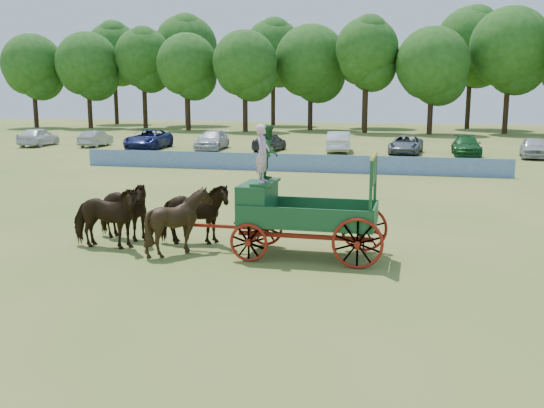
% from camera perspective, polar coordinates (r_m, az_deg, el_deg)
% --- Properties ---
extents(ground, '(160.00, 160.00, 0.00)m').
position_cam_1_polar(ground, '(19.20, -7.44, -3.65)').
color(ground, olive).
rests_on(ground, ground).
extents(horse_lead_left, '(2.31, 1.12, 1.92)m').
position_cam_1_polar(horse_lead_left, '(18.83, -15.48, -1.23)').
color(horse_lead_left, black).
rests_on(horse_lead_left, ground).
extents(horse_lead_right, '(2.45, 1.52, 1.92)m').
position_cam_1_polar(horse_lead_right, '(19.78, -13.95, -0.61)').
color(horse_lead_right, black).
rests_on(horse_lead_right, ground).
extents(horse_wheel_left, '(1.97, 1.81, 1.92)m').
position_cam_1_polar(horse_wheel_left, '(17.80, -8.71, -1.62)').
color(horse_wheel_left, black).
rests_on(horse_wheel_left, ground).
extents(horse_wheel_right, '(2.45, 1.55, 1.92)m').
position_cam_1_polar(horse_wheel_right, '(18.80, -7.44, -0.95)').
color(horse_wheel_right, black).
rests_on(horse_wheel_right, ground).
extents(farm_dray, '(6.00, 2.00, 3.77)m').
position_cam_1_polar(farm_dray, '(17.33, 1.02, 0.55)').
color(farm_dray, maroon).
rests_on(farm_dray, ground).
extents(sponsor_banner, '(26.00, 0.08, 1.05)m').
position_cam_1_polar(sponsor_banner, '(36.44, 1.22, 3.93)').
color(sponsor_banner, '#1C479B').
rests_on(sponsor_banner, ground).
extents(parked_cars, '(58.49, 7.24, 1.64)m').
position_cam_1_polar(parked_cars, '(47.84, 9.38, 5.64)').
color(parked_cars, silver).
rests_on(parked_cars, ground).
extents(treeline, '(90.74, 23.29, 15.63)m').
position_cam_1_polar(treeline, '(78.47, 6.66, 13.79)').
color(treeline, '#382314').
rests_on(treeline, ground).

